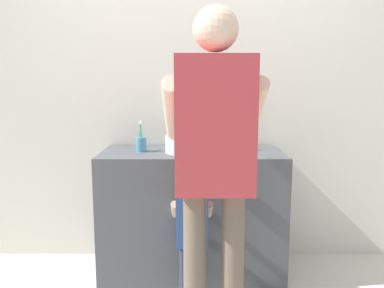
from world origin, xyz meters
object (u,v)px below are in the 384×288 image
object	(u,v)px
child_toddler	(192,227)
adult_parent	(214,146)
soap_bottle	(238,141)
toothbrush_cup	(141,143)

from	to	relation	value
child_toddler	adult_parent	size ratio (longest dim) A/B	0.48
soap_bottle	child_toddler	xyz separation A→B (m)	(-0.31, -0.43, -0.45)
child_toddler	adult_parent	distance (m)	0.60
soap_bottle	child_toddler	bearing A→B (deg)	-125.53
toothbrush_cup	soap_bottle	distance (m)	0.65
soap_bottle	child_toddler	size ratio (longest dim) A/B	0.21
toothbrush_cup	adult_parent	distance (m)	0.82
soap_bottle	adult_parent	bearing A→B (deg)	-105.73
adult_parent	soap_bottle	bearing A→B (deg)	74.27
soap_bottle	adult_parent	size ratio (longest dim) A/B	0.10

